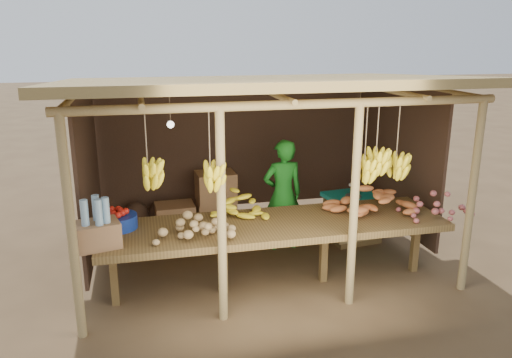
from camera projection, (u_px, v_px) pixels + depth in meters
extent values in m
plane|color=brown|center=(256.00, 253.00, 6.75)|extent=(60.00, 60.00, 0.00)
cylinder|color=#9F8352|center=(71.00, 231.00, 4.59)|extent=(0.09, 0.09, 2.20)
cylinder|color=#9F8352|center=(472.00, 199.00, 5.51)|extent=(0.09, 0.09, 2.20)
cylinder|color=#9F8352|center=(95.00, 158.00, 7.40)|extent=(0.09, 0.09, 2.20)
cylinder|color=#9F8352|center=(358.00, 145.00, 8.32)|extent=(0.09, 0.09, 2.20)
cylinder|color=#9F8352|center=(222.00, 219.00, 4.90)|extent=(0.09, 0.09, 2.20)
cylinder|color=#9F8352|center=(354.00, 208.00, 5.20)|extent=(0.09, 0.09, 2.20)
cylinder|color=#9F8352|center=(292.00, 105.00, 4.75)|extent=(4.40, 0.09, 0.09)
cylinder|color=#9F8352|center=(233.00, 80.00, 7.56)|extent=(4.40, 0.09, 0.09)
cube|color=olive|center=(256.00, 82.00, 6.13)|extent=(4.70, 3.50, 0.28)
cube|color=#402A1E|center=(234.00, 144.00, 7.81)|extent=(4.20, 0.04, 1.98)
cube|color=#402A1E|center=(89.00, 173.00, 6.15)|extent=(0.04, 2.40, 1.98)
cube|color=#402A1E|center=(395.00, 155.00, 7.07)|extent=(0.04, 2.40, 1.98)
cube|color=brown|center=(275.00, 226.00, 5.66)|extent=(3.90, 1.05, 0.08)
cube|color=brown|center=(114.00, 274.00, 5.37)|extent=(0.08, 0.08, 0.72)
cube|color=brown|center=(224.00, 263.00, 5.63)|extent=(0.08, 0.08, 0.72)
cube|color=brown|center=(324.00, 253.00, 5.90)|extent=(0.08, 0.08, 0.72)
cube|color=brown|center=(415.00, 244.00, 6.16)|extent=(0.08, 0.08, 0.72)
cylinder|color=navy|center=(117.00, 222.00, 5.46)|extent=(0.43, 0.43, 0.15)
cube|color=#936742|center=(98.00, 234.00, 4.95)|extent=(0.48, 0.41, 0.26)
imported|color=#186E1B|center=(283.00, 195.00, 6.76)|extent=(0.58, 0.40, 1.53)
cube|color=brown|center=(352.00, 219.00, 7.15)|extent=(0.73, 0.64, 0.61)
cube|color=#0C847F|center=(353.00, 197.00, 7.06)|extent=(0.81, 0.72, 0.06)
cube|color=#936742|center=(216.00, 215.00, 7.49)|extent=(0.59, 0.49, 0.45)
cube|color=#936742|center=(216.00, 187.00, 7.37)|extent=(0.59, 0.49, 0.45)
cube|color=#936742|center=(175.00, 219.00, 7.35)|extent=(0.59, 0.49, 0.45)
ellipsoid|color=#402A1E|center=(136.00, 216.00, 7.47)|extent=(0.40, 0.40, 0.54)
ellipsoid|color=#402A1E|center=(161.00, 215.00, 7.55)|extent=(0.40, 0.40, 0.54)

